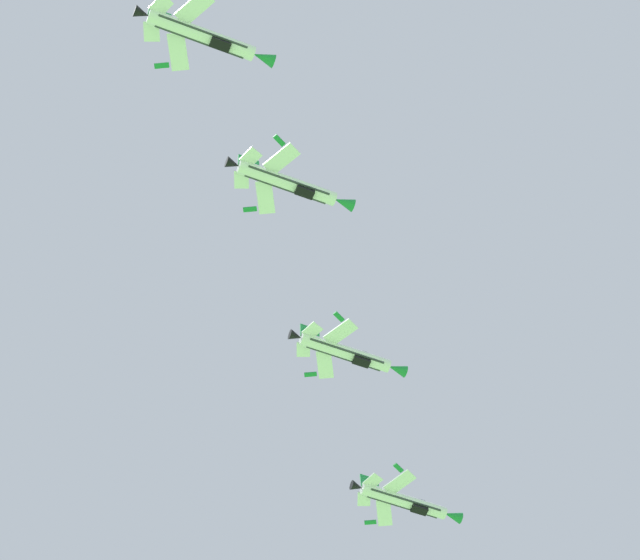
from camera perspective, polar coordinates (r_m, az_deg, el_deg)
The scene contains 4 objects.
fighter_jet_lead at distance 210.07m, azimuth 3.14°, elevation -8.05°, with size 15.05×10.46×4.38m.
fighter_jet_left_wing at distance 198.07m, azimuth 1.00°, elevation -2.67°, with size 15.05×10.47×4.37m.
fighter_jet_right_wing at distance 182.49m, azimuth -1.12°, elevation 3.53°, with size 15.05×10.46×4.38m.
fighter_jet_left_outer at distance 170.48m, azimuth -4.25°, elevation 8.85°, with size 15.05×10.45×4.39m.
Camera 1 is at (2.17, -3.87, 1.85)m, focal length 87.91 mm.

